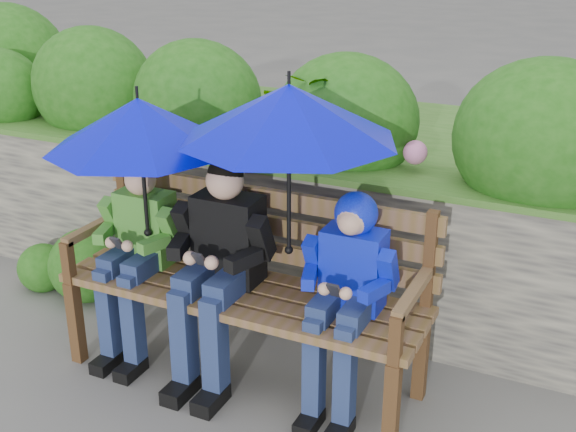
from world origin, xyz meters
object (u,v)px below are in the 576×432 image
at_px(boy_left, 137,247).
at_px(boy_middle, 219,260).
at_px(boy_right, 347,284).
at_px(park_bench, 248,274).
at_px(umbrella_left, 139,124).
at_px(umbrella_right, 289,113).

height_order(boy_left, boy_middle, boy_middle).
bearing_deg(boy_right, park_bench, 172.23).
distance_m(park_bench, boy_right, 0.62).
xyz_separation_m(boy_left, boy_right, (1.26, 0.01, 0.04)).
xyz_separation_m(boy_middle, umbrella_left, (-0.44, -0.01, 0.69)).
bearing_deg(boy_left, boy_right, 0.58).
xyz_separation_m(park_bench, umbrella_left, (-0.56, -0.11, 0.80)).
height_order(boy_middle, boy_right, boy_middle).
relative_size(boy_right, umbrella_right, 1.06).
bearing_deg(boy_middle, boy_right, 1.78).
xyz_separation_m(boy_right, umbrella_left, (-1.16, -0.03, 0.69)).
bearing_deg(umbrella_left, boy_middle, 0.92).
distance_m(park_bench, umbrella_left, 0.98).
relative_size(park_bench, umbrella_right, 1.85).
relative_size(park_bench, umbrella_left, 2.02).
height_order(boy_middle, umbrella_left, umbrella_left).
bearing_deg(boy_middle, umbrella_left, -179.08).
bearing_deg(boy_left, boy_middle, -1.00).
bearing_deg(boy_left, umbrella_right, 4.22).
xyz_separation_m(umbrella_left, umbrella_right, (0.82, 0.08, 0.13)).
bearing_deg(umbrella_right, umbrella_left, -174.13).
height_order(park_bench, umbrella_right, umbrella_right).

